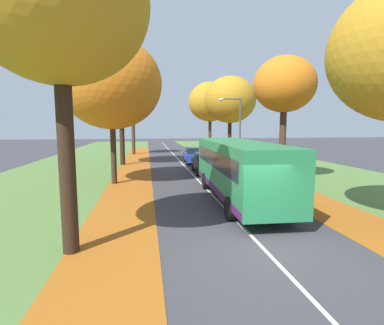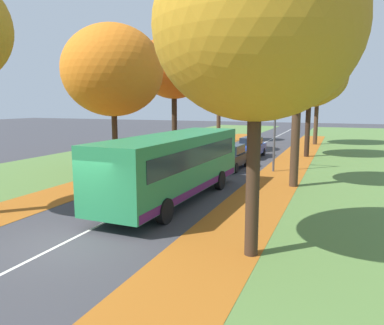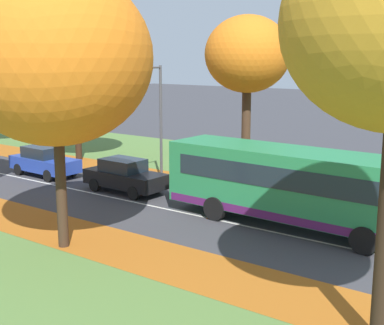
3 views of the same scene
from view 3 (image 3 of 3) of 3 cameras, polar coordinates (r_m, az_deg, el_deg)
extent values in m
cube|color=#9E5619|center=(21.60, -15.42, -6.52)|extent=(2.80, 60.00, 0.00)
cube|color=#517538|center=(35.16, -3.89, 0.70)|extent=(12.00, 90.00, 0.01)
cube|color=#9E5619|center=(27.98, -0.55, -2.04)|extent=(2.80, 60.00, 0.00)
cube|color=silver|center=(28.90, -15.72, -2.05)|extent=(0.12, 80.00, 0.01)
cylinder|color=#382619|center=(18.66, -13.78, -2.85)|extent=(0.36, 0.36, 4.03)
ellipsoid|color=orange|center=(18.12, -14.44, 10.80)|extent=(6.39, 6.39, 5.75)
cylinder|color=#422D1E|center=(26.91, 5.76, 2.76)|extent=(0.45, 0.45, 4.99)
ellipsoid|color=orange|center=(26.62, 5.94, 11.44)|extent=(4.18, 4.18, 3.76)
cylinder|color=black|center=(34.28, -12.10, 3.98)|extent=(0.40, 0.40, 4.48)
ellipsoid|color=#B27F1E|center=(34.01, -12.41, 11.17)|extent=(5.49, 5.49, 4.94)
cylinder|color=#47474C|center=(27.73, -3.33, 4.11)|extent=(0.14, 0.14, 6.00)
cylinder|color=#47474C|center=(26.90, -4.51, 10.06)|extent=(1.60, 0.10, 0.10)
ellipsoid|color=silver|center=(26.30, -5.66, 9.91)|extent=(0.44, 0.28, 0.20)
cube|color=#237A47|center=(20.69, 10.88, -2.15)|extent=(2.83, 10.47, 2.50)
cube|color=#19232D|center=(20.60, 10.92, -1.07)|extent=(2.83, 9.23, 0.80)
cube|color=#4C1951|center=(20.96, 10.77, -5.00)|extent=(2.85, 10.27, 0.32)
cylinder|color=black|center=(18.76, 17.89, -7.90)|extent=(0.33, 0.97, 0.96)
cylinder|color=black|center=(23.36, 5.87, -3.61)|extent=(0.33, 0.97, 0.96)
cylinder|color=black|center=(21.46, 2.46, -4.92)|extent=(0.33, 0.97, 0.96)
cube|color=black|center=(25.91, -7.12, -1.71)|extent=(1.82, 4.25, 0.70)
cube|color=#19232D|center=(25.88, -7.39, -0.26)|extent=(1.50, 2.06, 0.60)
cylinder|color=black|center=(25.67, -3.81, -2.58)|extent=(0.24, 0.65, 0.64)
cylinder|color=black|center=(24.57, -6.23, -3.26)|extent=(0.24, 0.65, 0.64)
cylinder|color=black|center=(27.43, -7.88, -1.75)|extent=(0.24, 0.65, 0.64)
cylinder|color=black|center=(26.40, -10.30, -2.35)|extent=(0.24, 0.65, 0.64)
cube|color=#233D9E|center=(30.31, -15.42, -0.13)|extent=(1.82, 4.25, 0.70)
cube|color=#19232D|center=(30.31, -15.66, 1.11)|extent=(1.50, 2.06, 0.60)
cylinder|color=black|center=(29.84, -12.69, -0.86)|extent=(0.24, 0.65, 0.64)
cylinder|color=black|center=(28.90, -15.07, -1.37)|extent=(0.24, 0.65, 0.64)
cylinder|color=black|center=(31.86, -15.68, -0.24)|extent=(0.24, 0.65, 0.64)
cylinder|color=black|center=(30.98, -17.99, -0.70)|extent=(0.24, 0.65, 0.64)
camera|label=1|loc=(15.16, 58.58, -4.45)|focal=28.00mm
camera|label=2|loc=(26.11, 50.87, 2.53)|focal=35.00mm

